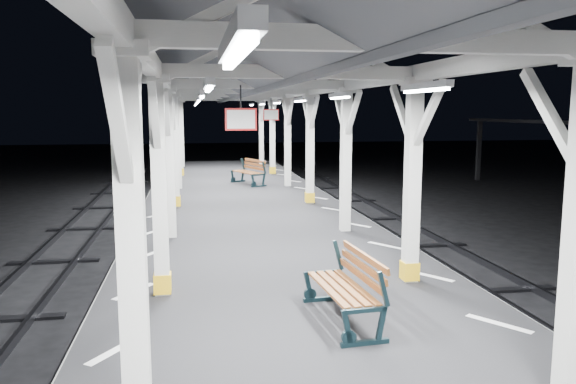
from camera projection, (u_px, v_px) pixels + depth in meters
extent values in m
cube|color=black|center=(318.00, 374.00, 7.09)|extent=(6.00, 50.00, 1.00)
cube|color=silver|center=(116.00, 350.00, 6.61)|extent=(1.00, 48.00, 0.01)
cube|color=silver|center=(499.00, 324.00, 7.43)|extent=(1.00, 48.00, 0.01)
cube|color=silver|center=(132.00, 262.00, 4.51)|extent=(0.22, 0.22, 3.20)
cube|color=silver|center=(123.00, 50.00, 4.27)|extent=(0.40, 0.40, 0.12)
cube|color=silver|center=(133.00, 117.00, 4.88)|extent=(0.10, 0.99, 0.99)
cube|color=silver|center=(117.00, 118.00, 3.80)|extent=(0.10, 0.99, 0.99)
cube|color=silver|center=(159.00, 191.00, 8.41)|extent=(0.22, 0.22, 3.20)
cube|color=silver|center=(156.00, 79.00, 8.17)|extent=(0.40, 0.40, 0.12)
cube|color=gold|center=(163.00, 283.00, 8.61)|extent=(0.26, 0.26, 0.30)
cube|color=silver|center=(159.00, 114.00, 8.78)|extent=(0.10, 0.99, 0.99)
cube|color=silver|center=(155.00, 114.00, 7.70)|extent=(0.10, 0.99, 0.99)
cube|color=silver|center=(169.00, 166.00, 12.31)|extent=(0.22, 0.22, 3.20)
cube|color=silver|center=(167.00, 89.00, 12.07)|extent=(0.40, 0.40, 0.12)
cube|color=silver|center=(169.00, 113.00, 12.68)|extent=(0.10, 0.99, 0.99)
cube|color=silver|center=(167.00, 113.00, 11.61)|extent=(0.10, 0.99, 0.99)
cube|color=silver|center=(175.00, 152.00, 16.21)|extent=(0.22, 0.22, 3.20)
cube|color=silver|center=(173.00, 94.00, 15.97)|extent=(0.40, 0.40, 0.12)
cube|color=gold|center=(176.00, 201.00, 16.41)|extent=(0.26, 0.26, 0.30)
cube|color=silver|center=(174.00, 112.00, 16.58)|extent=(0.10, 0.99, 0.99)
cube|color=silver|center=(173.00, 112.00, 15.51)|extent=(0.10, 0.99, 0.99)
cube|color=silver|center=(178.00, 144.00, 20.11)|extent=(0.22, 0.22, 3.20)
cube|color=silver|center=(177.00, 97.00, 19.87)|extent=(0.40, 0.40, 0.12)
cube|color=silver|center=(177.00, 112.00, 20.48)|extent=(0.10, 0.99, 0.99)
cube|color=silver|center=(177.00, 112.00, 19.41)|extent=(0.10, 0.99, 0.99)
cube|color=silver|center=(180.00, 139.00, 24.01)|extent=(0.22, 0.22, 3.20)
cube|color=silver|center=(179.00, 100.00, 23.77)|extent=(0.40, 0.40, 0.12)
cube|color=gold|center=(181.00, 172.00, 24.22)|extent=(0.26, 0.26, 0.30)
cube|color=silver|center=(180.00, 112.00, 24.38)|extent=(0.10, 0.99, 0.99)
cube|color=silver|center=(179.00, 112.00, 23.31)|extent=(0.10, 0.99, 0.99)
cube|color=silver|center=(182.00, 135.00, 27.91)|extent=(0.22, 0.22, 3.20)
cube|color=silver|center=(181.00, 101.00, 27.67)|extent=(0.40, 0.40, 0.12)
cube|color=silver|center=(181.00, 112.00, 28.28)|extent=(0.10, 0.99, 0.99)
cube|color=silver|center=(181.00, 112.00, 27.21)|extent=(0.10, 0.99, 0.99)
cube|color=silver|center=(550.00, 116.00, 5.54)|extent=(0.10, 0.99, 0.99)
cube|color=silver|center=(412.00, 185.00, 9.08)|extent=(0.22, 0.22, 3.20)
cube|color=silver|center=(416.00, 81.00, 8.84)|extent=(0.40, 0.40, 0.12)
cube|color=gold|center=(409.00, 270.00, 9.28)|extent=(0.26, 0.26, 0.30)
cube|color=silver|center=(402.00, 114.00, 9.45)|extent=(0.10, 0.99, 0.99)
cube|color=silver|center=(429.00, 114.00, 8.37)|extent=(0.10, 0.99, 0.99)
cube|color=silver|center=(346.00, 163.00, 12.98)|extent=(0.22, 0.22, 3.20)
cube|color=silver|center=(347.00, 90.00, 12.74)|extent=(0.40, 0.40, 0.12)
cube|color=silver|center=(340.00, 113.00, 13.35)|extent=(0.10, 0.99, 0.99)
cube|color=silver|center=(353.00, 113.00, 12.27)|extent=(0.10, 0.99, 0.99)
cube|color=silver|center=(310.00, 151.00, 16.88)|extent=(0.22, 0.22, 3.20)
cube|color=silver|center=(310.00, 95.00, 16.64)|extent=(0.40, 0.40, 0.12)
cube|color=gold|center=(310.00, 197.00, 17.08)|extent=(0.26, 0.26, 0.30)
cube|color=silver|center=(306.00, 112.00, 17.25)|extent=(0.10, 0.99, 0.99)
cube|color=silver|center=(314.00, 112.00, 16.18)|extent=(0.10, 0.99, 0.99)
cube|color=silver|center=(288.00, 143.00, 20.78)|extent=(0.22, 0.22, 3.20)
cube|color=silver|center=(288.00, 98.00, 20.54)|extent=(0.40, 0.40, 0.12)
cube|color=silver|center=(285.00, 112.00, 21.15)|extent=(0.10, 0.99, 0.99)
cube|color=silver|center=(290.00, 112.00, 20.08)|extent=(0.10, 0.99, 0.99)
cube|color=silver|center=(272.00, 138.00, 24.68)|extent=(0.22, 0.22, 3.20)
cube|color=silver|center=(272.00, 100.00, 24.44)|extent=(0.40, 0.40, 0.12)
cube|color=gold|center=(273.00, 170.00, 24.89)|extent=(0.26, 0.26, 0.30)
cube|color=silver|center=(271.00, 112.00, 25.05)|extent=(0.10, 0.99, 0.99)
cube|color=silver|center=(274.00, 112.00, 23.98)|extent=(0.10, 0.99, 0.99)
cube|color=silver|center=(261.00, 134.00, 28.58)|extent=(0.22, 0.22, 3.20)
cube|color=silver|center=(261.00, 101.00, 28.34)|extent=(0.40, 0.40, 0.12)
cube|color=silver|center=(260.00, 111.00, 28.95)|extent=(0.10, 0.99, 0.99)
cube|color=silver|center=(262.00, 112.00, 27.88)|extent=(0.10, 0.99, 0.99)
cube|color=silver|center=(144.00, 58.00, 6.20)|extent=(0.18, 48.00, 0.24)
cube|color=silver|center=(480.00, 63.00, 6.87)|extent=(0.18, 48.00, 0.24)
cube|color=silver|center=(376.00, 39.00, 4.58)|extent=(4.20, 0.14, 0.20)
cube|color=silver|center=(291.00, 72.00, 8.48)|extent=(4.20, 0.14, 0.20)
cube|color=silver|center=(259.00, 84.00, 12.39)|extent=(4.20, 0.14, 0.20)
cube|color=silver|center=(243.00, 90.00, 16.29)|extent=(4.20, 0.14, 0.20)
cube|color=silver|center=(233.00, 94.00, 20.19)|extent=(4.20, 0.14, 0.20)
cube|color=silver|center=(226.00, 97.00, 24.09)|extent=(4.20, 0.14, 0.20)
cube|color=silver|center=(221.00, 99.00, 27.99)|extent=(4.20, 0.14, 0.20)
cube|color=#44474B|center=(207.00, 9.00, 6.24)|extent=(2.80, 49.00, 1.45)
cube|color=#44474B|center=(427.00, 16.00, 6.67)|extent=(2.80, 49.00, 1.45)
cube|color=silver|center=(236.00, 42.00, 2.46)|extent=(0.10, 1.35, 0.08)
cube|color=white|center=(237.00, 54.00, 2.46)|extent=(0.05, 1.25, 0.05)
cube|color=silver|center=(209.00, 84.00, 6.36)|extent=(0.10, 1.35, 0.08)
cube|color=white|center=(209.00, 89.00, 6.36)|extent=(0.05, 1.25, 0.05)
cube|color=silver|center=(202.00, 94.00, 10.26)|extent=(0.10, 1.35, 0.08)
cube|color=white|center=(202.00, 97.00, 10.27)|extent=(0.05, 1.25, 0.05)
cube|color=silver|center=(199.00, 99.00, 14.16)|extent=(0.10, 1.35, 0.08)
cube|color=white|center=(199.00, 101.00, 14.17)|extent=(0.05, 1.25, 0.05)
cube|color=silver|center=(197.00, 101.00, 18.06)|extent=(0.10, 1.35, 0.08)
cube|color=white|center=(197.00, 103.00, 18.07)|extent=(0.05, 1.25, 0.05)
cube|color=silver|center=(196.00, 103.00, 21.96)|extent=(0.10, 1.35, 0.08)
cube|color=white|center=(196.00, 104.00, 21.97)|extent=(0.05, 1.25, 0.05)
cube|color=silver|center=(195.00, 104.00, 25.86)|extent=(0.10, 1.35, 0.08)
cube|color=white|center=(195.00, 105.00, 25.87)|extent=(0.05, 1.25, 0.05)
cube|color=silver|center=(425.00, 86.00, 6.79)|extent=(0.10, 1.35, 0.08)
cube|color=white|center=(425.00, 90.00, 6.80)|extent=(0.05, 1.25, 0.05)
cube|color=silver|center=(340.00, 95.00, 10.69)|extent=(0.10, 1.35, 0.08)
cube|color=white|center=(340.00, 97.00, 10.70)|extent=(0.05, 1.25, 0.05)
cube|color=silver|center=(300.00, 99.00, 14.59)|extent=(0.10, 1.35, 0.08)
cube|color=white|center=(300.00, 101.00, 14.60)|extent=(0.05, 1.25, 0.05)
cube|color=silver|center=(277.00, 101.00, 18.50)|extent=(0.10, 1.35, 0.08)
cube|color=white|center=(277.00, 103.00, 18.50)|extent=(0.05, 1.25, 0.05)
cube|color=silver|center=(262.00, 103.00, 22.40)|extent=(0.10, 1.35, 0.08)
cube|color=white|center=(262.00, 104.00, 22.40)|extent=(0.05, 1.25, 0.05)
cube|color=silver|center=(251.00, 104.00, 26.30)|extent=(0.10, 1.35, 0.08)
cube|color=white|center=(251.00, 105.00, 26.31)|extent=(0.05, 1.25, 0.05)
cylinder|color=black|center=(241.00, 97.00, 8.79)|extent=(0.02, 0.02, 0.36)
cube|color=red|center=(241.00, 119.00, 8.84)|extent=(0.50, 0.03, 0.35)
cube|color=white|center=(241.00, 119.00, 8.84)|extent=(0.44, 0.04, 0.29)
cylinder|color=black|center=(271.00, 104.00, 17.80)|extent=(0.02, 0.02, 0.36)
cube|color=red|center=(271.00, 115.00, 17.85)|extent=(0.50, 0.03, 0.35)
cube|color=white|center=(271.00, 115.00, 17.85)|extent=(0.44, 0.05, 0.29)
cube|color=black|center=(479.00, 150.00, 30.72)|extent=(0.20, 0.20, 3.30)
sphere|color=silver|center=(549.00, 124.00, 24.65)|extent=(0.20, 0.20, 0.20)
sphere|color=silver|center=(480.00, 121.00, 30.50)|extent=(0.20, 0.20, 0.20)
cube|color=black|center=(365.00, 343.00, 6.75)|extent=(0.62, 0.11, 0.06)
cube|color=black|center=(347.00, 328.00, 6.66)|extent=(0.16, 0.06, 0.47)
cube|color=black|center=(381.00, 325.00, 6.77)|extent=(0.15, 0.06, 0.48)
cube|color=black|center=(383.00, 289.00, 6.71)|extent=(0.17, 0.06, 0.45)
cube|color=black|center=(323.00, 299.00, 8.32)|extent=(0.62, 0.11, 0.06)
cube|color=black|center=(309.00, 287.00, 8.24)|extent=(0.16, 0.06, 0.47)
cube|color=black|center=(336.00, 285.00, 8.34)|extent=(0.15, 0.06, 0.48)
cube|color=black|center=(338.00, 255.00, 8.28)|extent=(0.17, 0.06, 0.45)
cube|color=brown|center=(328.00, 289.00, 7.42)|extent=(0.21, 1.56, 0.04)
cube|color=brown|center=(337.00, 288.00, 7.46)|extent=(0.21, 1.56, 0.04)
cube|color=brown|center=(347.00, 287.00, 7.49)|extent=(0.21, 1.56, 0.04)
cube|color=brown|center=(356.00, 287.00, 7.52)|extent=(0.21, 1.56, 0.04)
cube|color=brown|center=(361.00, 276.00, 7.52)|extent=(0.17, 1.56, 0.10)
cube|color=brown|center=(363.00, 266.00, 7.50)|extent=(0.17, 1.56, 0.10)
cube|color=brown|center=(364.00, 256.00, 7.49)|extent=(0.17, 1.56, 0.10)
cube|color=black|center=(259.00, 186.00, 20.76)|extent=(0.60, 0.30, 0.06)
cube|color=black|center=(253.00, 181.00, 20.61)|extent=(0.17, 0.11, 0.48)
cube|color=black|center=(264.00, 180.00, 20.84)|extent=(0.15, 0.10, 0.49)
cube|color=black|center=(264.00, 168.00, 20.79)|extent=(0.18, 0.11, 0.46)
cube|color=black|center=(238.00, 181.00, 22.16)|extent=(0.60, 0.30, 0.06)
cube|color=black|center=(233.00, 176.00, 22.01)|extent=(0.17, 0.11, 0.48)
cube|color=black|center=(243.00, 176.00, 22.24)|extent=(0.15, 0.10, 0.49)
cube|color=black|center=(243.00, 164.00, 22.19)|extent=(0.18, 0.11, 0.46)
cube|color=brown|center=(243.00, 172.00, 21.29)|extent=(0.70, 1.51, 0.04)
cube|color=brown|center=(246.00, 172.00, 21.36)|extent=(0.70, 1.51, 0.04)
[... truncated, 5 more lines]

